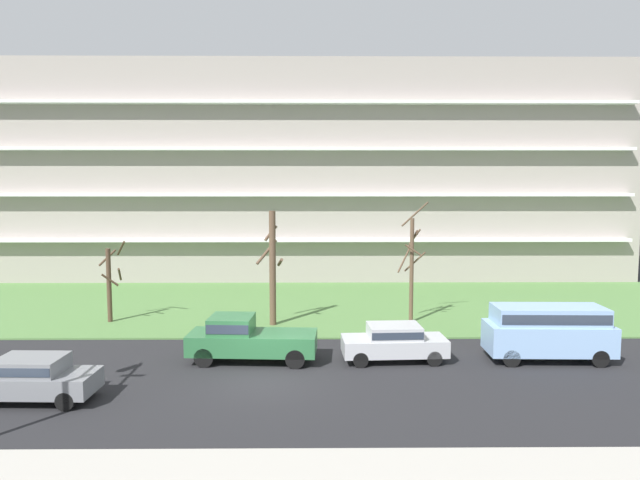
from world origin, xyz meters
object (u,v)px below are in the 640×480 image
Objects in this scene: tree_far_left at (110,281)px; pickup_green_near_right at (247,338)px; tree_center at (412,265)px; sedan_gray_center_left at (31,377)px; van_blue_center_right at (548,329)px; sedan_silver_near_left at (394,341)px; tree_left at (272,267)px.

tree_far_left is 10.85m from pickup_green_near_right.
tree_center is (16.34, -0.23, 0.93)m from tree_far_left.
van_blue_center_right is (19.81, 4.50, 0.52)m from sedan_gray_center_left.
sedan_gray_center_left is at bearing -83.72° from tree_far_left.
tree_center is 1.49× the size of sedan_gray_center_left.
tree_left is at bearing -50.85° from sedan_silver_near_left.
pickup_green_near_right reaches higher than sedan_gray_center_left.
tree_far_left is 0.74× the size of tree_left.
tree_center is 1.47× the size of sedan_silver_near_left.
tree_center reaches higher than tree_left.
sedan_silver_near_left is 0.85× the size of van_blue_center_right.
pickup_green_near_right is at bearing -40.33° from tree_far_left.
tree_center is at bearing -136.95° from pickup_green_near_right.
tree_far_left is at bearing 175.09° from tree_left.
pickup_green_near_right is (-8.12, -6.75, -2.21)m from tree_center.
van_blue_center_right is at bearing -55.01° from tree_center.
sedan_silver_near_left is at bearing 1.46° from van_blue_center_right.
sedan_silver_near_left is 1.01× the size of sedan_gray_center_left.
tree_left is 1.38× the size of sedan_gray_center_left.
sedan_gray_center_left is at bearing -143.24° from tree_center.
tree_far_left reaches higher than pickup_green_near_right.
pickup_green_near_right is (6.95, 4.51, 0.14)m from sedan_gray_center_left.
van_blue_center_right is at bearing -176.72° from pickup_green_near_right.
tree_center reaches higher than van_blue_center_right.
tree_left reaches higher than sedan_silver_near_left.
pickup_green_near_right is at bearing -95.90° from tree_left.
van_blue_center_right is (12.21, -6.23, -1.79)m from tree_left.
tree_left is at bearing -4.91° from tree_far_left.
tree_far_left is 0.82× the size of pickup_green_near_right.
sedan_gray_center_left is (-15.08, -11.26, -2.35)m from tree_center.
tree_far_left is 0.68× the size of tree_center.
tree_far_left is at bearing -28.70° from sedan_silver_near_left.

